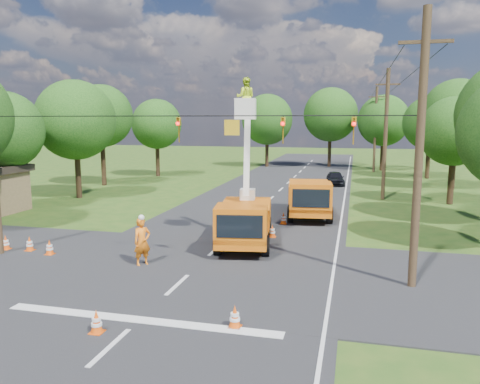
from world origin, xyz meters
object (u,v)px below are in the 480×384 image
(pole_right_mid, at_px, (386,134))
(tree_left_e, at_px, (101,116))
(traffic_cone_4, at_px, (50,247))
(tree_far_b, at_px, (331,115))
(traffic_cone_0, at_px, (96,322))
(tree_far_a, at_px, (267,120))
(pole_right_near, at_px, (419,149))
(pole_right_far, at_px, (375,129))
(tree_far_c, at_px, (384,121))
(tree_left_f, at_px, (157,124))
(second_truck, at_px, (309,197))
(tree_right_c, at_px, (454,132))
(distant_car, at_px, (335,178))
(tree_left_c, at_px, (4,131))
(traffic_cone_6, at_px, (6,243))
(tree_right_e, at_px, (430,123))
(traffic_cone_3, at_px, (283,218))
(tree_left_d, at_px, (75,120))
(tree_right_d, at_px, (457,114))
(ground_worker, at_px, (142,242))
(traffic_cone_5, at_px, (30,244))
(traffic_cone_2, at_px, (272,231))
(bucket_truck, at_px, (245,211))
(traffic_cone_7, at_px, (317,207))
(traffic_cone_1, at_px, (235,317))

(pole_right_mid, bearing_deg, tree_left_e, 175.48)
(traffic_cone_4, bearing_deg, tree_far_b, 77.15)
(traffic_cone_0, distance_m, tree_far_a, 49.79)
(pole_right_near, distance_m, tree_far_b, 45.37)
(pole_right_far, xyz_separation_m, tree_far_c, (1.00, 2.00, 0.96))
(traffic_cone_0, distance_m, tree_left_f, 39.23)
(second_truck, relative_size, pole_right_mid, 0.69)
(second_truck, xyz_separation_m, tree_right_c, (9.65, 7.19, 4.01))
(distant_car, relative_size, tree_left_c, 0.47)
(pole_right_mid, xyz_separation_m, tree_far_a, (-13.50, 23.00, 1.08))
(tree_left_e, height_order, tree_left_f, tree_left_e)
(distant_car, relative_size, traffic_cone_6, 5.38)
(second_truck, distance_m, pole_right_mid, 10.30)
(tree_far_b, bearing_deg, tree_far_c, -24.78)
(tree_right_e, bearing_deg, distant_car, -140.88)
(traffic_cone_3, distance_m, tree_left_d, 19.10)
(tree_right_d, bearing_deg, ground_worker, -122.41)
(distant_car, relative_size, tree_left_f, 0.45)
(traffic_cone_5, bearing_deg, traffic_cone_2, 26.35)
(bucket_truck, relative_size, tree_left_c, 1.01)
(pole_right_mid, height_order, tree_right_c, pole_right_mid)
(ground_worker, xyz_separation_m, traffic_cone_0, (1.53, -6.26, -0.67))
(traffic_cone_0, bearing_deg, bucket_truck, 79.55)
(pole_right_far, bearing_deg, tree_left_e, -144.57)
(traffic_cone_2, distance_m, pole_right_near, 9.93)
(traffic_cone_4, distance_m, pole_right_far, 42.86)
(second_truck, relative_size, tree_far_a, 0.73)
(traffic_cone_5, relative_size, tree_left_f, 0.08)
(tree_right_c, bearing_deg, ground_worker, -129.28)
(second_truck, relative_size, tree_far_b, 0.67)
(traffic_cone_2, relative_size, tree_left_d, 0.08)
(tree_left_f, bearing_deg, tree_far_a, 52.99)
(traffic_cone_5, bearing_deg, tree_left_f, 102.16)
(second_truck, distance_m, traffic_cone_4, 15.69)
(traffic_cone_7, height_order, tree_left_e, tree_left_e)
(traffic_cone_3, relative_size, pole_right_far, 0.07)
(traffic_cone_0, distance_m, traffic_cone_3, 15.86)
(second_truck, xyz_separation_m, traffic_cone_5, (-12.05, -11.08, -0.94))
(pole_right_far, xyz_separation_m, tree_far_b, (-5.50, 5.00, 1.70))
(traffic_cone_3, xyz_separation_m, traffic_cone_7, (1.61, 4.37, 0.00))
(traffic_cone_7, xyz_separation_m, tree_far_a, (-8.90, 29.34, 5.83))
(traffic_cone_7, height_order, tree_right_c, tree_right_c)
(pole_right_far, xyz_separation_m, tree_left_f, (-23.30, -10.00, 0.58))
(traffic_cone_1, bearing_deg, tree_far_b, 89.99)
(traffic_cone_2, distance_m, tree_right_e, 31.69)
(tree_right_c, relative_size, tree_right_e, 0.91)
(tree_left_e, bearing_deg, traffic_cone_2, -40.08)
(traffic_cone_7, relative_size, pole_right_near, 0.07)
(second_truck, height_order, tree_far_b, tree_far_b)
(tree_far_b, bearing_deg, traffic_cone_4, -102.85)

